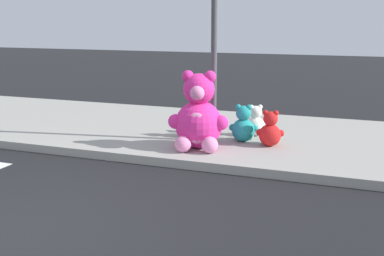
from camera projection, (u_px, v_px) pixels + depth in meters
The scene contains 9 objects.
ground_plane at pixel (5, 235), 5.50m from camera, with size 60.00×60.00×0.00m, color black.
sidewalk at pixel (179, 131), 10.23m from camera, with size 28.00×4.40×0.15m, color #9E9B93.
sign_pole at pixel (214, 48), 8.77m from camera, with size 0.56×0.11×3.20m.
plush_pink_large at pixel (199, 118), 8.51m from camera, with size 1.03×0.95×1.36m.
plush_tan at pixel (208, 122), 9.72m from camera, with size 0.38×0.38×0.54m.
plush_white at pixel (255, 123), 9.52m from camera, with size 0.42×0.44×0.61m.
plush_teal at pixel (243, 126), 9.06m from camera, with size 0.53×0.48×0.69m.
plush_brown at pixel (189, 125), 9.43m from camera, with size 0.44×0.38×0.57m.
plush_red at pixel (270, 131), 8.74m from camera, with size 0.50×0.45×0.65m.
Camera 1 is at (3.76, -4.04, 2.36)m, focal length 46.04 mm.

